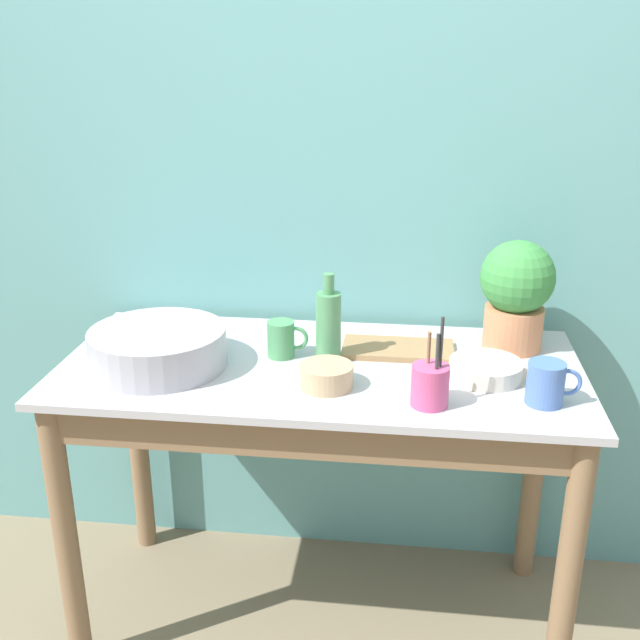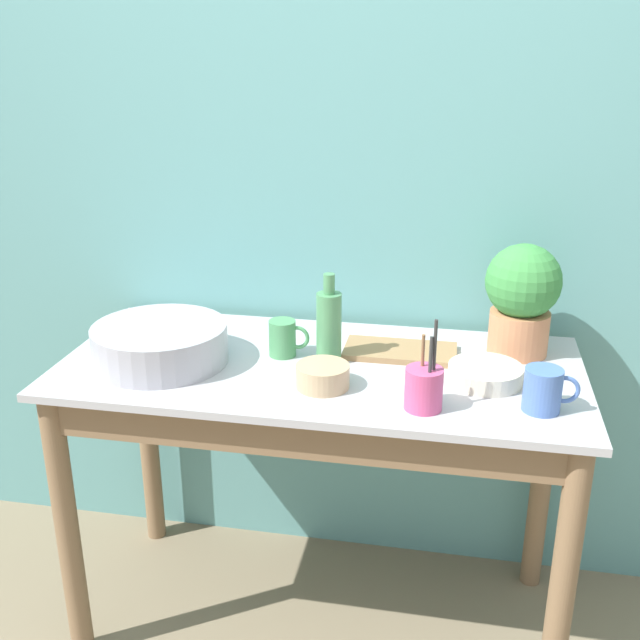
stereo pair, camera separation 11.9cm
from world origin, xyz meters
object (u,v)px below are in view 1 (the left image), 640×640
(bowl_small_tan, at_px, (327,376))
(utensil_cup, at_px, (430,385))
(potted_plant, at_px, (516,291))
(mug_blue, at_px, (547,383))
(mug_green, at_px, (282,339))
(bowl_small_cream, at_px, (486,369))
(bottle_tall, at_px, (328,325))
(bowl_wash_large, at_px, (158,348))
(tray_board, at_px, (398,349))

(bowl_small_tan, bearing_deg, utensil_cup, -15.53)
(potted_plant, xyz_separation_m, mug_blue, (0.04, -0.33, -0.11))
(mug_green, bearing_deg, bowl_small_cream, -7.65)
(bottle_tall, distance_m, utensil_cup, 0.34)
(bowl_small_cream, bearing_deg, bowl_wash_large, -177.81)
(bowl_wash_large, xyz_separation_m, mug_blue, (0.94, -0.10, 0.00))
(bowl_small_cream, distance_m, bowl_small_tan, 0.39)
(mug_green, bearing_deg, bowl_small_tan, -51.09)
(mug_green, height_order, bowl_small_tan, mug_green)
(bowl_small_cream, bearing_deg, potted_plant, 67.14)
(bowl_wash_large, bearing_deg, bowl_small_cream, 2.19)
(bowl_wash_large, height_order, utensil_cup, utensil_cup)
(potted_plant, bearing_deg, bottle_tall, -162.75)
(bottle_tall, relative_size, bowl_small_cream, 1.31)
(bowl_wash_large, xyz_separation_m, bottle_tall, (0.42, 0.09, 0.05))
(potted_plant, relative_size, mug_green, 2.75)
(tray_board, bearing_deg, mug_green, -167.65)
(potted_plant, xyz_separation_m, mug_green, (-0.60, -0.13, -0.11))
(potted_plant, distance_m, mug_green, 0.63)
(mug_blue, bearing_deg, mug_green, 162.98)
(tray_board, bearing_deg, mug_blue, -37.58)
(bowl_wash_large, relative_size, mug_blue, 2.81)
(bottle_tall, distance_m, mug_green, 0.13)
(mug_green, relative_size, mug_blue, 0.88)
(bottle_tall, bearing_deg, bowl_wash_large, -168.59)
(mug_blue, bearing_deg, bottle_tall, 160.76)
(bowl_small_tan, bearing_deg, bowl_small_cream, 14.54)
(bottle_tall, relative_size, utensil_cup, 1.09)
(potted_plant, height_order, bowl_wash_large, potted_plant)
(bowl_wash_large, distance_m, tray_board, 0.63)
(bowl_wash_large, distance_m, utensil_cup, 0.69)
(bottle_tall, height_order, tray_board, bottle_tall)
(bowl_small_cream, xyz_separation_m, bowl_small_tan, (-0.38, -0.10, 0.01))
(mug_blue, distance_m, utensil_cup, 0.27)
(bottle_tall, height_order, mug_blue, bottle_tall)
(potted_plant, bearing_deg, tray_board, -167.36)
(bowl_small_cream, bearing_deg, utensil_cup, -129.85)
(mug_green, relative_size, tray_board, 0.37)
(mug_green, xyz_separation_m, mug_blue, (0.64, -0.20, 0.00))
(mug_green, distance_m, utensil_cup, 0.45)
(mug_blue, xyz_separation_m, utensil_cup, (-0.26, -0.04, 0.00))
(mug_green, relative_size, utensil_cup, 0.50)
(bowl_small_cream, distance_m, tray_board, 0.26)
(mug_blue, height_order, utensil_cup, utensil_cup)
(bowl_wash_large, distance_m, bowl_small_cream, 0.82)
(utensil_cup, bearing_deg, tray_board, 104.55)
(mug_blue, bearing_deg, potted_plant, 96.48)
(potted_plant, xyz_separation_m, bowl_small_cream, (-0.09, -0.20, -0.14))
(mug_green, distance_m, bowl_small_cream, 0.52)
(bowl_wash_large, bearing_deg, bottle_tall, 11.41)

